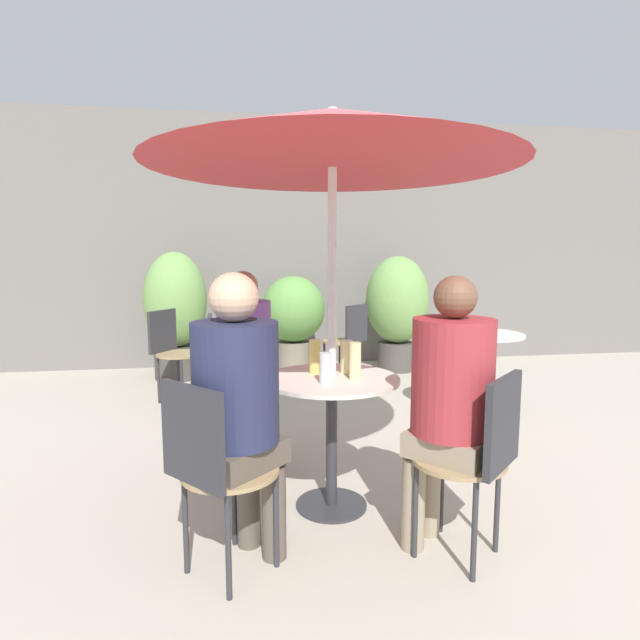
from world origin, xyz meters
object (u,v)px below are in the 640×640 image
(potted_plant_0, at_px, (176,309))
(potted_plant_1, at_px, (293,315))
(bistro_chair_0, at_px, (231,389))
(seated_person_0, at_px, (246,356))
(beer_glass_1, at_px, (355,361))
(beer_glass_3, at_px, (315,357))
(bistro_chair_5, at_px, (171,346))
(bistro_chair_1, at_px, (213,461))
(bistro_chair_4, at_px, (222,353))
(umbrella, at_px, (332,139))
(beer_glass_0, at_px, (325,368))
(seated_person_2, at_px, (449,393))
(bistro_chair_3, at_px, (349,335))
(potted_plant_2, at_px, (397,306))
(seated_person_1, at_px, (238,397))
(cafe_table_near, at_px, (332,409))
(bistro_chair_2, at_px, (479,449))
(beer_glass_2, at_px, (347,357))
(cafe_table_far, at_px, (478,353))

(potted_plant_0, distance_m, potted_plant_1, 1.29)
(bistro_chair_0, bearing_deg, seated_person_0, -90.00)
(bistro_chair_0, relative_size, potted_plant_1, 0.75)
(beer_glass_1, bearing_deg, bistro_chair_0, 134.81)
(beer_glass_3, bearing_deg, seated_person_0, 134.44)
(bistro_chair_0, relative_size, bistro_chair_5, 1.00)
(potted_plant_0, bearing_deg, beer_glass_1, -67.84)
(bistro_chair_1, bearing_deg, potted_plant_0, -33.29)
(bistro_chair_4, bearing_deg, beer_glass_1, -160.37)
(seated_person_0, height_order, beer_glass_3, seated_person_0)
(umbrella, bearing_deg, bistro_chair_4, 109.64)
(beer_glass_0, bearing_deg, seated_person_2, -36.23)
(bistro_chair_5, height_order, potted_plant_0, potted_plant_0)
(bistro_chair_3, distance_m, seated_person_2, 3.03)
(seated_person_0, height_order, seated_person_2, seated_person_2)
(bistro_chair_1, xyz_separation_m, beer_glass_0, (0.53, 0.42, 0.27))
(potted_plant_2, bearing_deg, beer_glass_3, -115.11)
(seated_person_1, bearing_deg, seated_person_2, -135.00)
(cafe_table_near, xyz_separation_m, beer_glass_1, (0.11, -0.07, 0.27))
(bistro_chair_2, height_order, beer_glass_0, beer_glass_0)
(seated_person_0, bearing_deg, seated_person_2, -90.00)
(beer_glass_2, distance_m, potted_plant_2, 3.26)
(cafe_table_near, distance_m, potted_plant_1, 3.11)
(bistro_chair_1, xyz_separation_m, seated_person_0, (0.14, 1.01, 0.22))
(potted_plant_1, height_order, potted_plant_2, potted_plant_2)
(cafe_table_far, xyz_separation_m, bistro_chair_2, (-0.93, -1.89, -0.03))
(potted_plant_1, bearing_deg, seated_person_2, -84.82)
(beer_glass_0, bearing_deg, bistro_chair_4, 107.08)
(beer_glass_0, bearing_deg, bistro_chair_3, 75.46)
(cafe_table_far, xyz_separation_m, bistro_chair_0, (-1.99, -0.73, -0.03))
(bistro_chair_3, height_order, potted_plant_1, potted_plant_1)
(bistro_chair_1, height_order, beer_glass_2, beer_glass_2)
(seated_person_1, xyz_separation_m, umbrella, (0.47, 0.44, 1.16))
(seated_person_1, height_order, potted_plant_0, potted_plant_0)
(bistro_chair_4, distance_m, bistro_chair_5, 0.64)
(cafe_table_far, distance_m, seated_person_1, 2.62)
(bistro_chair_0, relative_size, bistro_chair_2, 1.00)
(beer_glass_2, distance_m, potted_plant_0, 3.26)
(beer_glass_1, relative_size, beer_glass_3, 1.06)
(bistro_chair_1, xyz_separation_m, potted_plant_0, (-0.60, 3.62, 0.25))
(umbrella, bearing_deg, beer_glass_2, 41.03)
(bistro_chair_0, xyz_separation_m, beer_glass_3, (0.46, -0.48, 0.28))
(cafe_table_far, height_order, bistro_chair_0, bistro_chair_0)
(cafe_table_near, bearing_deg, seated_person_2, -47.34)
(potted_plant_0, bearing_deg, bistro_chair_2, -64.99)
(cafe_table_near, bearing_deg, bistro_chair_5, 116.84)
(potted_plant_0, bearing_deg, umbrella, -69.14)
(beer_glass_3, xyz_separation_m, potted_plant_2, (1.40, 3.00, -0.03))
(beer_glass_0, height_order, potted_plant_0, potted_plant_0)
(beer_glass_0, xyz_separation_m, umbrella, (0.05, 0.12, 1.12))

